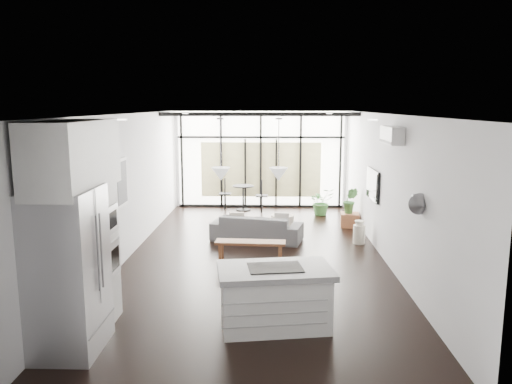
# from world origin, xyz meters

# --- Properties ---
(floor) EXTENTS (5.00, 10.00, 0.00)m
(floor) POSITION_xyz_m (0.00, 0.00, 0.00)
(floor) COLOR black
(floor) RESTS_ON ground
(ceiling) EXTENTS (5.00, 10.00, 0.00)m
(ceiling) POSITION_xyz_m (0.00, 0.00, 2.80)
(ceiling) COLOR white
(ceiling) RESTS_ON ground
(wall_left) EXTENTS (0.02, 10.00, 2.80)m
(wall_left) POSITION_xyz_m (-2.50, 0.00, 1.40)
(wall_left) COLOR white
(wall_left) RESTS_ON ground
(wall_right) EXTENTS (0.02, 10.00, 2.80)m
(wall_right) POSITION_xyz_m (2.50, 0.00, 1.40)
(wall_right) COLOR white
(wall_right) RESTS_ON ground
(wall_back) EXTENTS (5.00, 0.02, 2.80)m
(wall_back) POSITION_xyz_m (0.00, 5.00, 1.40)
(wall_back) COLOR white
(wall_back) RESTS_ON ground
(wall_front) EXTENTS (5.00, 0.02, 2.80)m
(wall_front) POSITION_xyz_m (0.00, -5.00, 1.40)
(wall_front) COLOR white
(wall_front) RESTS_ON ground
(glazing) EXTENTS (5.00, 0.20, 2.80)m
(glazing) POSITION_xyz_m (0.00, 4.88, 1.40)
(glazing) COLOR black
(glazing) RESTS_ON ground
(skylight) EXTENTS (4.70, 1.90, 0.06)m
(skylight) POSITION_xyz_m (0.00, 4.00, 2.77)
(skylight) COLOR white
(skylight) RESTS_ON ceiling
(neighbour_building) EXTENTS (3.50, 0.02, 1.60)m
(neighbour_building) POSITION_xyz_m (0.00, 4.95, 1.10)
(neighbour_building) COLOR #F6F1A5
(neighbour_building) RESTS_ON ground
(island) EXTENTS (1.63, 1.12, 0.83)m
(island) POSITION_xyz_m (0.36, -3.14, 0.41)
(island) COLOR silver
(island) RESTS_ON floor
(cooktop) EXTENTS (0.78, 0.58, 0.01)m
(cooktop) POSITION_xyz_m (0.36, -3.14, 0.83)
(cooktop) COLOR black
(cooktop) RESTS_ON island
(fridge) EXTENTS (0.77, 0.97, 2.00)m
(fridge) POSITION_xyz_m (-2.15, -3.85, 1.00)
(fridge) COLOR #9F9FA3
(fridge) RESTS_ON floor
(appliance_column) EXTENTS (0.59, 0.62, 2.29)m
(appliance_column) POSITION_xyz_m (-2.14, -3.05, 1.15)
(appliance_column) COLOR silver
(appliance_column) RESTS_ON floor
(upper_cabinets) EXTENTS (0.62, 1.75, 0.86)m
(upper_cabinets) POSITION_xyz_m (-2.12, -3.50, 2.35)
(upper_cabinets) COLOR silver
(upper_cabinets) RESTS_ON wall_left
(pendant_left) EXTENTS (0.26, 0.26, 0.18)m
(pendant_left) POSITION_xyz_m (-0.40, -2.65, 2.02)
(pendant_left) COLOR white
(pendant_left) RESTS_ON ceiling
(pendant_right) EXTENTS (0.26, 0.26, 0.18)m
(pendant_right) POSITION_xyz_m (0.40, -2.65, 2.02)
(pendant_right) COLOR white
(pendant_right) RESTS_ON ceiling
(sofa) EXTENTS (2.06, 1.03, 0.77)m
(sofa) POSITION_xyz_m (-0.01, 1.22, 0.39)
(sofa) COLOR #535356
(sofa) RESTS_ON floor
(console_bench) EXTENTS (1.34, 0.40, 0.43)m
(console_bench) POSITION_xyz_m (-0.09, -0.39, 0.21)
(console_bench) COLOR brown
(console_bench) RESTS_ON floor
(pouf) EXTENTS (0.59, 0.59, 0.43)m
(pouf) POSITION_xyz_m (0.57, 1.89, 0.21)
(pouf) COLOR beige
(pouf) RESTS_ON floor
(crate) EXTENTS (0.49, 0.49, 0.33)m
(crate) POSITION_xyz_m (2.25, 2.56, 0.17)
(crate) COLOR brown
(crate) RESTS_ON floor
(plant_tall) EXTENTS (0.92, 0.95, 0.58)m
(plant_tall) POSITION_xyz_m (1.67, 3.86, 0.29)
(plant_tall) COLOR #376C30
(plant_tall) RESTS_ON floor
(plant_crate) EXTENTS (0.52, 0.72, 0.29)m
(plant_crate) POSITION_xyz_m (2.25, 2.56, 0.48)
(plant_crate) COLOR #376C30
(plant_crate) RESTS_ON crate
(milk_can) EXTENTS (0.28, 0.28, 0.51)m
(milk_can) POSITION_xyz_m (2.22, 1.03, 0.25)
(milk_can) COLOR beige
(milk_can) RESTS_ON floor
(bistro_set) EXTENTS (1.62, 0.99, 0.73)m
(bistro_set) POSITION_xyz_m (-0.49, 4.42, 0.36)
(bistro_set) COLOR black
(bistro_set) RESTS_ON floor
(tv) EXTENTS (0.05, 1.10, 0.65)m
(tv) POSITION_xyz_m (2.46, 1.00, 1.30)
(tv) COLOR black
(tv) RESTS_ON wall_right
(ac_unit) EXTENTS (0.22, 0.90, 0.30)m
(ac_unit) POSITION_xyz_m (2.38, -0.80, 2.45)
(ac_unit) COLOR silver
(ac_unit) RESTS_ON wall_right
(framed_art) EXTENTS (0.04, 0.70, 0.90)m
(framed_art) POSITION_xyz_m (-2.47, -0.50, 1.55)
(framed_art) COLOR black
(framed_art) RESTS_ON wall_left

